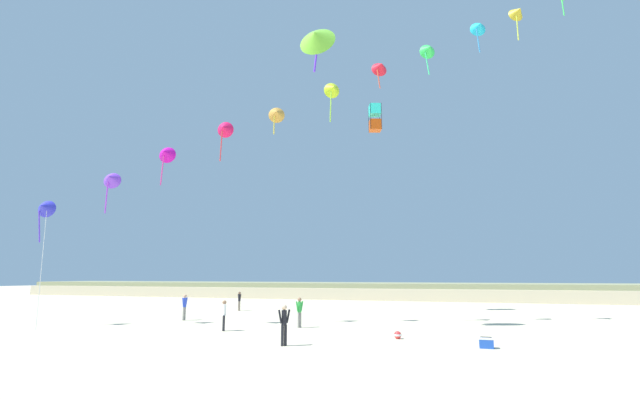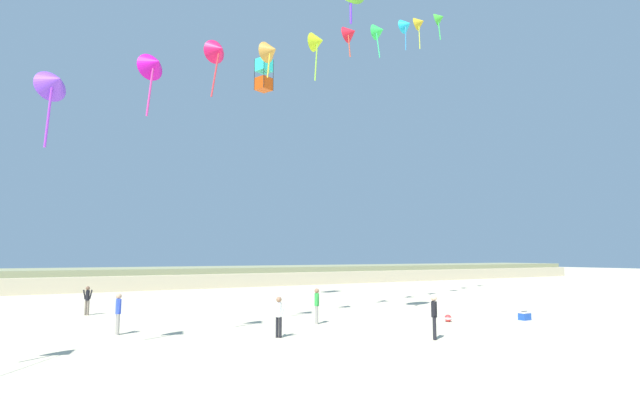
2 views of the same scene
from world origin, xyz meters
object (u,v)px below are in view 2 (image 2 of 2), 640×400
Objects in this scene: person_mid_center at (317,303)px; person_far_right at (279,314)px; person_near_right at (118,311)px; large_kite_low_lead at (264,75)px; beach_cooler at (525,316)px; beach_ball at (448,318)px; person_near_left at (434,314)px; person_far_left at (87,298)px.

person_mid_center is 1.05× the size of person_far_right.
person_near_right is 9.06m from person_mid_center.
person_mid_center is 20.31m from large_kite_low_lead.
person_near_right reaches higher than beach_cooler.
person_far_right is 9.54m from beach_ball.
beach_ball is at bearing -24.74° from person_mid_center.
person_near_right is 19.81m from beach_cooler.
large_kite_low_lead is at bearing 42.67° from person_near_right.
person_near_left reaches higher than person_mid_center.
person_near_left is 24.54m from large_kite_low_lead.
beach_cooler is 4.20m from beach_ball.
person_near_right is at bearing -137.33° from large_kite_low_lead.
person_far_left is (-0.24, 8.28, -0.07)m from person_near_right.
person_far_right is at bearing 179.38° from beach_ball.
large_kite_low_lead is 6.77× the size of beach_ball.
beach_ball is (15.24, -12.61, -0.75)m from person_far_left.
large_kite_low_lead is (2.63, 12.19, 16.03)m from person_mid_center.
person_mid_center reaches higher than person_far_right.
beach_ball is at bearing 38.99° from person_near_left.
person_near_right is at bearing -88.34° from person_far_left.
person_mid_center is 13.43m from person_far_left.
person_near_left is 1.01× the size of person_near_right.
person_near_left reaches higher than beach_cooler.
person_mid_center is 4.75× the size of beach_ball.
person_near_left is 3.02× the size of beach_cooler.
beach_ball is (15.00, -4.33, -0.82)m from person_near_right.
person_near_right is (-10.57, 7.92, -0.01)m from person_near_left.
person_far_left is 23.84m from beach_cooler.
person_near_left is at bearing -35.97° from person_far_right.
large_kite_low_lead reaches higher than beach_cooler.
person_mid_center is 10.91m from beach_cooler.
person_near_left is 0.71× the size of large_kite_low_lead.
large_kite_low_lead is (6.07, 14.88, 16.07)m from person_far_right.
person_far_right is at bearing -65.39° from person_far_left.
large_kite_low_lead reaches higher than person_far_left.
person_mid_center reaches higher than beach_cooler.
person_near_left is at bearing -141.01° from beach_ball.
person_mid_center reaches higher than beach_ball.
person_near_left is at bearing -93.05° from large_kite_low_lead.
large_kite_low_lead is at bearing 113.87° from beach_cooler.
person_mid_center is 4.37m from person_far_right.
beach_ball is at bearing -77.07° from large_kite_low_lead.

